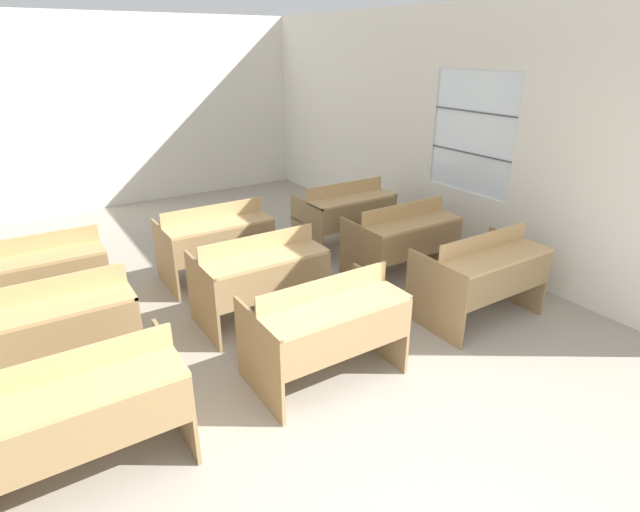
{
  "coord_description": "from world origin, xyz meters",
  "views": [
    {
      "loc": [
        -1.66,
        -1.29,
        2.54
      ],
      "look_at": [
        0.58,
        2.2,
        0.78
      ],
      "focal_mm": 28.0,
      "sensor_mm": 36.0,
      "label": 1
    }
  ],
  "objects_px": {
    "bench_front_right": "(482,273)",
    "bench_second_center": "(260,275)",
    "bench_front_left": "(83,409)",
    "bench_second_right": "(403,238)",
    "bench_third_left": "(39,276)",
    "bench_front_center": "(326,326)",
    "bench_third_right": "(345,213)",
    "bench_third_center": "(216,240)",
    "bench_second_left": "(55,327)"
  },
  "relations": [
    {
      "from": "bench_front_right",
      "to": "bench_second_center",
      "type": "bearing_deg",
      "value": 148.23
    },
    {
      "from": "bench_front_left",
      "to": "bench_second_right",
      "type": "distance_m",
      "value": 3.8
    },
    {
      "from": "bench_second_right",
      "to": "bench_third_left",
      "type": "relative_size",
      "value": 1.0
    },
    {
      "from": "bench_front_center",
      "to": "bench_third_right",
      "type": "xyz_separation_m",
      "value": [
        1.8,
        2.27,
        0.0
      ]
    },
    {
      "from": "bench_front_center",
      "to": "bench_second_center",
      "type": "height_order",
      "value": "same"
    },
    {
      "from": "bench_front_left",
      "to": "bench_second_center",
      "type": "distance_m",
      "value": 2.12
    },
    {
      "from": "bench_third_left",
      "to": "bench_front_center",
      "type": "bearing_deg",
      "value": -51.21
    },
    {
      "from": "bench_front_right",
      "to": "bench_third_center",
      "type": "xyz_separation_m",
      "value": [
        -1.84,
        2.26,
        0.0
      ]
    },
    {
      "from": "bench_third_center",
      "to": "bench_second_center",
      "type": "bearing_deg",
      "value": -89.69
    },
    {
      "from": "bench_third_left",
      "to": "bench_third_center",
      "type": "bearing_deg",
      "value": -0.47
    },
    {
      "from": "bench_front_right",
      "to": "bench_third_center",
      "type": "height_order",
      "value": "same"
    },
    {
      "from": "bench_front_left",
      "to": "bench_second_center",
      "type": "bearing_deg",
      "value": 32.88
    },
    {
      "from": "bench_second_right",
      "to": "bench_front_left",
      "type": "bearing_deg",
      "value": -162.19
    },
    {
      "from": "bench_second_left",
      "to": "bench_second_center",
      "type": "xyz_separation_m",
      "value": [
        1.8,
        -0.01,
        0.0
      ]
    },
    {
      "from": "bench_front_right",
      "to": "bench_second_left",
      "type": "relative_size",
      "value": 1.0
    },
    {
      "from": "bench_front_center",
      "to": "bench_front_right",
      "type": "distance_m",
      "value": 1.82
    },
    {
      "from": "bench_third_right",
      "to": "bench_second_right",
      "type": "bearing_deg",
      "value": -89.26
    },
    {
      "from": "bench_front_left",
      "to": "bench_second_left",
      "type": "xyz_separation_m",
      "value": [
        -0.02,
        1.16,
        0.0
      ]
    },
    {
      "from": "bench_front_left",
      "to": "bench_third_right",
      "type": "height_order",
      "value": "same"
    },
    {
      "from": "bench_third_right",
      "to": "bench_front_left",
      "type": "bearing_deg",
      "value": -147.59
    },
    {
      "from": "bench_second_right",
      "to": "bench_third_center",
      "type": "relative_size",
      "value": 1.0
    },
    {
      "from": "bench_second_right",
      "to": "bench_third_left",
      "type": "xyz_separation_m",
      "value": [
        -3.65,
        1.13,
        0.0
      ]
    },
    {
      "from": "bench_third_center",
      "to": "bench_second_right",
      "type": "bearing_deg",
      "value": -31.19
    },
    {
      "from": "bench_second_left",
      "to": "bench_third_left",
      "type": "height_order",
      "value": "same"
    },
    {
      "from": "bench_front_left",
      "to": "bench_second_right",
      "type": "bearing_deg",
      "value": 17.81
    },
    {
      "from": "bench_front_right",
      "to": "bench_third_right",
      "type": "relative_size",
      "value": 1.0
    },
    {
      "from": "bench_front_center",
      "to": "bench_third_left",
      "type": "relative_size",
      "value": 1.0
    },
    {
      "from": "bench_front_left",
      "to": "bench_second_left",
      "type": "distance_m",
      "value": 1.16
    },
    {
      "from": "bench_front_center",
      "to": "bench_third_center",
      "type": "xyz_separation_m",
      "value": [
        -0.02,
        2.26,
        0.0
      ]
    },
    {
      "from": "bench_front_center",
      "to": "bench_third_left",
      "type": "distance_m",
      "value": 2.92
    },
    {
      "from": "bench_front_right",
      "to": "bench_third_center",
      "type": "distance_m",
      "value": 2.92
    },
    {
      "from": "bench_second_center",
      "to": "bench_third_center",
      "type": "bearing_deg",
      "value": 90.31
    },
    {
      "from": "bench_second_center",
      "to": "bench_second_right",
      "type": "xyz_separation_m",
      "value": [
        1.83,
        0.01,
        0.0
      ]
    },
    {
      "from": "bench_third_left",
      "to": "bench_third_right",
      "type": "distance_m",
      "value": 3.63
    },
    {
      "from": "bench_front_right",
      "to": "bench_second_center",
      "type": "relative_size",
      "value": 1.0
    },
    {
      "from": "bench_front_right",
      "to": "bench_second_center",
      "type": "height_order",
      "value": "same"
    },
    {
      "from": "bench_front_right",
      "to": "bench_third_right",
      "type": "bearing_deg",
      "value": 90.45
    },
    {
      "from": "bench_front_left",
      "to": "bench_third_left",
      "type": "relative_size",
      "value": 1.0
    },
    {
      "from": "bench_front_left",
      "to": "bench_front_right",
      "type": "distance_m",
      "value": 3.62
    },
    {
      "from": "bench_front_center",
      "to": "bench_third_right",
      "type": "relative_size",
      "value": 1.0
    },
    {
      "from": "bench_front_center",
      "to": "bench_second_left",
      "type": "height_order",
      "value": "same"
    },
    {
      "from": "bench_front_right",
      "to": "bench_second_right",
      "type": "relative_size",
      "value": 1.0
    },
    {
      "from": "bench_third_left",
      "to": "bench_second_center",
      "type": "bearing_deg",
      "value": -32.14
    },
    {
      "from": "bench_front_left",
      "to": "bench_front_right",
      "type": "bearing_deg",
      "value": 0.23
    },
    {
      "from": "bench_second_left",
      "to": "bench_third_center",
      "type": "relative_size",
      "value": 1.0
    },
    {
      "from": "bench_front_center",
      "to": "bench_third_left",
      "type": "xyz_separation_m",
      "value": [
        -1.83,
        2.27,
        0.0
      ]
    },
    {
      "from": "bench_front_right",
      "to": "bench_third_left",
      "type": "height_order",
      "value": "same"
    },
    {
      "from": "bench_front_center",
      "to": "bench_third_right",
      "type": "height_order",
      "value": "same"
    },
    {
      "from": "bench_second_left",
      "to": "bench_second_right",
      "type": "relative_size",
      "value": 1.0
    },
    {
      "from": "bench_second_left",
      "to": "bench_third_center",
      "type": "distance_m",
      "value": 2.12
    }
  ]
}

